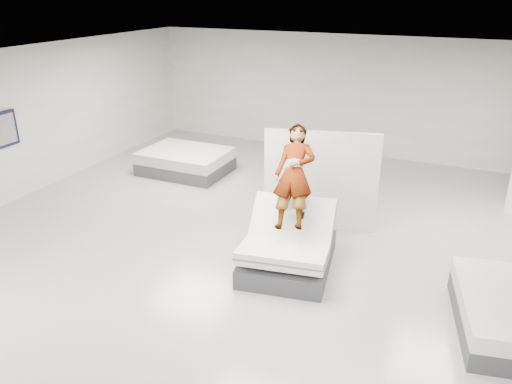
# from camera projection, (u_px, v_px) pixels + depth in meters

# --- Properties ---
(room) EXTENTS (14.00, 14.04, 3.20)m
(room) POSITION_uv_depth(u_px,v_px,m) (247.00, 184.00, 7.53)
(room) COLOR #A9A6A0
(room) RESTS_ON ground
(hero_bed) EXTENTS (1.68, 2.05, 1.16)m
(hero_bed) POSITION_uv_depth(u_px,v_px,m) (288.00, 248.00, 8.25)
(hero_bed) COLOR #3E3F44
(hero_bed) RESTS_ON floor
(person) EXTENTS (0.93, 1.75, 1.50)m
(person) POSITION_uv_depth(u_px,v_px,m) (294.00, 193.00, 8.20)
(person) COLOR slate
(person) RESTS_ON hero_bed
(remote) EXTENTS (0.07, 0.15, 0.08)m
(remote) POSITION_uv_depth(u_px,v_px,m) (303.00, 216.00, 7.92)
(remote) COLOR black
(remote) RESTS_ON person
(divider_panel) EXTENTS (2.10, 0.60, 1.94)m
(divider_panel) POSITION_uv_depth(u_px,v_px,m) (321.00, 181.00, 9.36)
(divider_panel) COLOR silver
(divider_panel) RESTS_ON floor
(flat_bed_left_far) EXTENTS (2.08, 1.57, 0.57)m
(flat_bed_left_far) POSITION_uv_depth(u_px,v_px,m) (186.00, 161.00, 12.50)
(flat_bed_left_far) COLOR #3E3F44
(flat_bed_left_far) RESTS_ON floor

